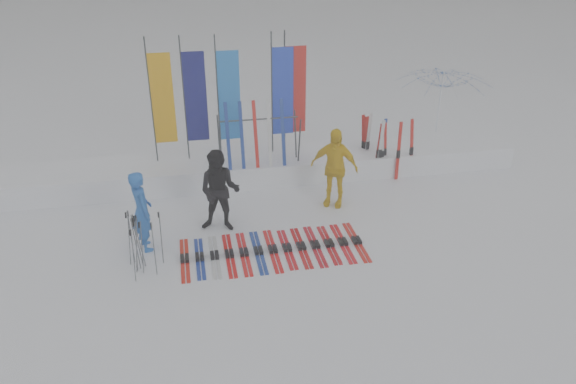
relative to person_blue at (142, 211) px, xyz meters
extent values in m
plane|color=white|center=(2.90, -1.54, -0.89)|extent=(120.00, 120.00, 0.00)
cube|color=white|center=(2.90, 3.06, -0.59)|extent=(14.00, 1.60, 0.60)
imported|color=#1E56B3|center=(0.00, 0.00, 0.00)|extent=(0.61, 0.75, 1.77)
imported|color=black|center=(1.66, 0.48, 0.06)|extent=(1.08, 0.95, 1.90)
imported|color=yellow|center=(4.44, 1.16, 0.09)|extent=(1.24, 0.97, 1.96)
imported|color=white|center=(8.40, 3.97, 0.36)|extent=(2.91, 2.95, 2.49)
cube|color=red|center=(0.79, -0.66, -0.85)|extent=(0.17, 1.64, 0.07)
cube|color=navy|center=(1.10, -0.66, -0.85)|extent=(0.17, 1.56, 0.07)
cube|color=#BBBEC2|center=(1.40, -0.66, -0.85)|extent=(0.17, 1.64, 0.07)
cube|color=red|center=(1.71, -0.66, -0.85)|extent=(0.17, 1.69, 0.07)
cube|color=red|center=(2.02, -0.66, -0.85)|extent=(0.17, 1.69, 0.07)
cube|color=navy|center=(2.33, -0.66, -0.85)|extent=(0.17, 1.69, 0.07)
cube|color=red|center=(2.63, -0.66, -0.85)|extent=(0.17, 1.70, 0.07)
cube|color=red|center=(2.94, -0.66, -0.85)|extent=(0.17, 1.58, 0.07)
cube|color=#B30E0F|center=(3.25, -0.66, -0.85)|extent=(0.17, 1.63, 0.07)
cube|color=#B10E1B|center=(3.56, -0.66, -0.85)|extent=(0.17, 1.66, 0.07)
cube|color=#B60E16|center=(3.86, -0.66, -0.85)|extent=(0.17, 1.58, 0.07)
cube|color=red|center=(4.17, -0.66, -0.85)|extent=(0.17, 1.62, 0.07)
cube|color=red|center=(4.48, -0.66, -0.85)|extent=(0.17, 1.65, 0.07)
cylinder|color=#595B60|center=(-0.14, -1.24, -0.29)|extent=(0.07, 0.06, 1.19)
cylinder|color=#595B60|center=(-0.11, -0.85, -0.27)|extent=(0.06, 0.14, 1.23)
cylinder|color=#595B60|center=(-0.09, -0.93, -0.26)|extent=(0.16, 0.05, 1.25)
cylinder|color=#595B60|center=(0.24, -1.08, -0.28)|extent=(0.03, 0.05, 1.21)
cylinder|color=#595B60|center=(-0.10, -0.88, -0.30)|extent=(0.12, 0.10, 1.17)
cylinder|color=#595B60|center=(-0.06, -0.69, -0.29)|extent=(0.15, 0.08, 1.19)
cylinder|color=#595B60|center=(0.00, -0.95, -0.30)|extent=(0.09, 0.02, 1.17)
cylinder|color=#595B60|center=(-0.22, -0.54, -0.27)|extent=(0.02, 0.05, 1.22)
cylinder|color=#595B60|center=(-0.10, -0.69, -0.30)|extent=(0.12, 0.05, 1.18)
cylinder|color=#595B60|center=(0.37, -0.71, -0.27)|extent=(0.05, 0.11, 1.23)
cylinder|color=#595B60|center=(-0.25, -0.60, -0.27)|extent=(0.11, 0.03, 1.23)
cylinder|color=#383A3F|center=(0.26, 3.29, 1.31)|extent=(0.04, 0.04, 3.20)
cube|color=orange|center=(0.55, 3.29, 1.36)|extent=(0.55, 0.03, 2.30)
cylinder|color=#383A3F|center=(1.08, 3.28, 1.31)|extent=(0.04, 0.04, 3.20)
cube|color=#0D0F5C|center=(1.37, 3.28, 1.36)|extent=(0.55, 0.03, 2.30)
cylinder|color=#383A3F|center=(1.92, 3.21, 1.31)|extent=(0.04, 0.04, 3.20)
cube|color=blue|center=(2.21, 3.21, 1.36)|extent=(0.55, 0.03, 2.30)
cylinder|color=#383A3F|center=(3.32, 3.33, 1.31)|extent=(0.04, 0.04, 3.20)
cube|color=#1A36C8|center=(3.61, 3.33, 1.36)|extent=(0.55, 0.03, 2.30)
cylinder|color=#383A3F|center=(3.67, 3.39, 1.31)|extent=(0.04, 0.04, 3.20)
cube|color=red|center=(3.96, 3.39, 1.36)|extent=(0.55, 0.03, 2.30)
cylinder|color=#383A3F|center=(1.86, 2.41, 0.34)|extent=(0.04, 0.30, 1.23)
cylinder|color=#383A3F|center=(1.86, 2.91, 0.34)|extent=(0.04, 0.30, 1.23)
cylinder|color=#383A3F|center=(3.86, 2.41, 0.34)|extent=(0.04, 0.30, 1.23)
cylinder|color=#383A3F|center=(3.86, 2.91, 0.34)|extent=(0.04, 0.30, 1.23)
cylinder|color=#383A3F|center=(2.86, 2.66, 0.89)|extent=(2.00, 0.04, 0.04)
cube|color=silver|center=(5.86, 2.90, -0.05)|extent=(0.09, 0.03, 1.66)
cube|color=red|center=(6.22, 2.50, -0.13)|extent=(0.09, 0.03, 1.52)
cube|color=silver|center=(6.11, 2.40, -0.15)|extent=(0.09, 0.03, 1.48)
cube|color=red|center=(5.97, 3.18, -0.15)|extent=(0.09, 0.02, 1.47)
cube|color=red|center=(5.98, 2.37, -0.11)|extent=(0.09, 0.03, 1.56)
cube|color=red|center=(6.48, 2.20, -0.08)|extent=(0.09, 0.02, 1.62)
cube|color=red|center=(5.81, 3.11, -0.11)|extent=(0.09, 0.03, 1.55)
cube|color=silver|center=(5.99, 2.27, -0.04)|extent=(0.09, 0.02, 1.69)
cube|color=navy|center=(6.33, 2.95, -0.16)|extent=(0.09, 0.03, 1.46)
cube|color=red|center=(5.85, 3.05, -0.13)|extent=(0.09, 0.04, 1.51)
cube|color=red|center=(6.91, 2.36, -0.08)|extent=(0.09, 0.03, 1.61)
camera|label=1|loc=(1.01, -10.59, 5.58)|focal=35.00mm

